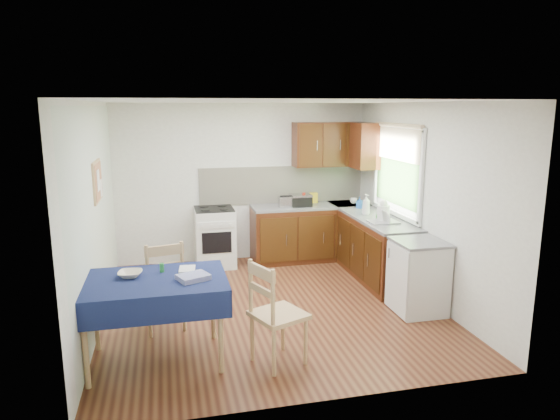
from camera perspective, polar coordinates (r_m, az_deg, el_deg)
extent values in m
plane|color=#441E12|center=(6.33, -1.09, -10.94)|extent=(4.20, 4.20, 0.00)
cube|color=white|center=(5.85, -1.18, 12.30)|extent=(4.00, 4.20, 0.02)
cube|color=silver|center=(8.00, -4.27, 3.14)|extent=(4.00, 0.02, 2.50)
cube|color=silver|center=(4.00, 5.17, -5.66)|extent=(4.00, 0.02, 2.50)
cube|color=silver|center=(5.89, -20.52, -0.69)|extent=(0.02, 4.20, 2.50)
cube|color=silver|center=(6.67, 15.94, 0.98)|extent=(0.02, 4.20, 2.50)
cube|color=black|center=(8.10, 3.52, -2.66)|extent=(1.90, 0.60, 0.86)
cube|color=black|center=(7.29, 11.04, -4.52)|extent=(0.60, 1.70, 0.86)
cube|color=slate|center=(8.00, 3.56, 0.46)|extent=(1.90, 0.60, 0.04)
cube|color=slate|center=(7.17, 11.18, -1.07)|extent=(0.60, 1.70, 0.04)
cube|color=slate|center=(8.21, 7.91, 0.66)|extent=(0.60, 0.60, 0.04)
cube|color=beige|center=(8.12, 0.30, 2.94)|extent=(2.70, 0.02, 0.60)
cube|color=black|center=(8.10, 5.78, 7.49)|extent=(1.20, 0.35, 0.70)
cube|color=black|center=(7.85, 9.75, 7.25)|extent=(0.35, 0.50, 0.70)
cube|color=silver|center=(7.81, -7.47, -3.14)|extent=(0.60, 0.60, 0.90)
cube|color=black|center=(7.71, -7.55, 0.13)|extent=(0.58, 0.58, 0.02)
cube|color=black|center=(7.52, -7.23, -3.73)|extent=(0.44, 0.01, 0.32)
cube|color=#305523|center=(7.23, 13.27, 3.94)|extent=(0.01, 1.40, 0.85)
cube|color=silver|center=(7.17, 13.41, 9.09)|extent=(0.04, 1.48, 0.06)
cube|color=silver|center=(7.32, 12.97, -0.33)|extent=(0.04, 1.48, 0.06)
cube|color=beige|center=(7.17, 13.22, 7.34)|extent=(0.02, 1.36, 0.44)
cube|color=silver|center=(6.27, 15.52, -7.49)|extent=(0.55, 0.58, 0.85)
cube|color=slate|center=(6.14, 15.75, -3.56)|extent=(0.58, 0.60, 0.03)
cube|color=tan|center=(6.12, -20.18, 3.11)|extent=(0.02, 0.62, 0.47)
cube|color=#AE7349|center=(6.12, -20.04, 3.12)|extent=(0.01, 0.56, 0.41)
cube|color=white|center=(6.04, -20.04, 3.20)|extent=(0.00, 0.18, 0.24)
cube|color=white|center=(6.25, -19.76, 2.38)|extent=(0.00, 0.15, 0.20)
cube|color=#0E193B|center=(4.93, -14.30, -7.84)|extent=(1.34, 0.89, 0.03)
cube|color=#0E193B|center=(4.54, -14.32, -11.11)|extent=(1.38, 0.02, 0.26)
cube|color=#0E193B|center=(5.39, -14.16, -7.39)|extent=(1.38, 0.02, 0.26)
cube|color=#0E193B|center=(5.03, -22.10, -9.33)|extent=(0.02, 0.93, 0.26)
cube|color=#0E193B|center=(4.99, -6.32, -8.68)|extent=(0.02, 0.93, 0.26)
cylinder|color=tan|center=(4.80, -21.39, -14.25)|extent=(0.05, 0.05, 0.81)
cylinder|color=tan|center=(4.76, -6.79, -13.69)|extent=(0.05, 0.05, 0.81)
cylinder|color=tan|center=(5.46, -20.32, -10.93)|extent=(0.05, 0.05, 0.81)
cylinder|color=tan|center=(5.43, -7.68, -10.42)|extent=(0.05, 0.05, 0.81)
cube|color=tan|center=(5.74, -13.29, -8.49)|extent=(0.54, 0.54, 0.04)
cube|color=tan|center=(5.44, -13.05, -5.40)|extent=(0.41, 0.12, 0.33)
cylinder|color=tan|center=(6.03, -11.82, -9.90)|extent=(0.04, 0.04, 0.49)
cylinder|color=tan|center=(5.96, -15.32, -10.32)|extent=(0.04, 0.04, 0.49)
cylinder|color=tan|center=(5.70, -10.93, -11.18)|extent=(0.04, 0.04, 0.49)
cylinder|color=tan|center=(5.63, -14.64, -11.65)|extent=(0.04, 0.04, 0.49)
cube|color=tan|center=(4.87, -0.15, -11.89)|extent=(0.60, 0.60, 0.04)
cube|color=tan|center=(4.63, -2.15, -8.13)|extent=(0.19, 0.39, 0.33)
cylinder|color=tan|center=(4.94, 2.95, -14.68)|extent=(0.04, 0.04, 0.49)
cylinder|color=tan|center=(5.21, 0.34, -13.22)|extent=(0.04, 0.04, 0.49)
cylinder|color=tan|center=(4.74, -0.69, -15.86)|extent=(0.04, 0.04, 0.49)
cylinder|color=tan|center=(5.02, -3.19, -14.24)|extent=(0.04, 0.04, 0.49)
cube|color=#B5B4B9|center=(7.79, 0.72, 0.95)|extent=(0.24, 0.15, 0.17)
cube|color=black|center=(7.77, 0.73, 1.62)|extent=(0.21, 0.02, 0.02)
cube|color=black|center=(7.88, 2.35, 1.00)|extent=(0.32, 0.28, 0.15)
cube|color=#B5B4B9|center=(7.86, 2.36, 1.69)|extent=(0.32, 0.28, 0.03)
cylinder|color=#AE210D|center=(7.89, 2.74, 1.23)|extent=(0.05, 0.05, 0.21)
cube|color=gold|center=(8.16, 3.84, 1.40)|extent=(0.14, 0.11, 0.16)
cube|color=gray|center=(6.90, 11.70, -1.34)|extent=(0.38, 0.29, 0.02)
cylinder|color=silver|center=(6.88, 11.73, -0.68)|extent=(0.05, 0.18, 0.18)
cylinder|color=silver|center=(6.97, 11.71, -0.37)|extent=(0.17, 0.17, 0.22)
sphere|color=silver|center=(6.95, 11.76, 0.69)|extent=(0.11, 0.11, 0.11)
imported|color=white|center=(8.16, 8.42, 1.05)|extent=(0.13, 0.13, 0.09)
imported|color=silver|center=(7.33, 9.81, 0.60)|extent=(0.13, 0.13, 0.30)
imported|color=#1E51B0|center=(7.79, 9.06, 0.84)|extent=(0.11, 0.11, 0.18)
imported|color=#268D29|center=(6.99, 11.49, -0.47)|extent=(0.20, 0.20, 0.19)
imported|color=beige|center=(5.04, -16.76, -7.02)|extent=(0.25, 0.25, 0.06)
imported|color=white|center=(5.12, -11.46, -6.67)|extent=(0.18, 0.23, 0.02)
cylinder|color=#227E36|center=(5.09, -13.35, -6.43)|extent=(0.04, 0.04, 0.09)
cube|color=navy|center=(4.82, -9.89, -7.57)|extent=(0.34, 0.31, 0.05)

